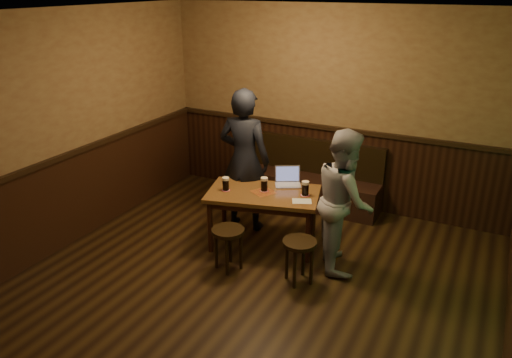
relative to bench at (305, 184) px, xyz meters
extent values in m
cube|color=black|center=(0.30, -2.75, -0.32)|extent=(5.00, 6.00, 0.02)
cube|color=beige|center=(0.30, -2.75, 2.50)|extent=(5.00, 6.00, 0.02)
cube|color=olive|center=(0.30, 0.26, 1.09)|extent=(5.00, 0.02, 2.80)
cube|color=olive|center=(-2.21, -2.75, 1.09)|extent=(0.02, 6.00, 2.80)
cube|color=black|center=(0.30, 0.23, 0.24)|extent=(4.98, 0.04, 1.10)
cube|color=black|center=(-2.18, -2.75, 0.24)|extent=(0.04, 5.98, 1.10)
cube|color=black|center=(0.30, 0.20, 0.82)|extent=(4.98, 0.06, 0.06)
cube|color=black|center=(-2.15, -2.75, 0.82)|extent=(0.06, 5.98, 0.06)
cube|color=black|center=(0.00, -0.04, -0.09)|extent=(2.20, 0.50, 0.45)
cube|color=black|center=(0.00, 0.16, 0.39)|extent=(2.20, 0.10, 0.50)
cube|color=#4F2B16|center=(0.00, -1.39, 0.37)|extent=(1.47, 1.07, 0.05)
cube|color=black|center=(0.00, -1.39, 0.30)|extent=(1.33, 0.93, 0.08)
cube|color=maroon|center=(0.00, -1.39, 0.40)|extent=(0.34, 0.34, 0.00)
cylinder|color=black|center=(-0.49, -1.83, 0.02)|extent=(0.07, 0.07, 0.66)
cylinder|color=black|center=(-0.64, -1.24, 0.02)|extent=(0.07, 0.07, 0.66)
cylinder|color=black|center=(0.64, -1.53, 0.02)|extent=(0.07, 0.07, 0.66)
cylinder|color=black|center=(0.49, -0.95, 0.02)|extent=(0.07, 0.07, 0.66)
cylinder|color=black|center=(-0.11, -2.06, 0.17)|extent=(0.48, 0.48, 0.04)
cylinder|color=black|center=(0.02, -2.01, -0.07)|extent=(0.04, 0.04, 0.48)
cylinder|color=black|center=(-0.16, -1.93, -0.07)|extent=(0.04, 0.04, 0.48)
cylinder|color=black|center=(-0.24, -2.12, -0.07)|extent=(0.04, 0.04, 0.48)
cylinder|color=black|center=(-0.05, -2.19, -0.07)|extent=(0.04, 0.04, 0.48)
cylinder|color=black|center=(0.71, -1.95, 0.17)|extent=(0.39, 0.39, 0.04)
cylinder|color=black|center=(0.85, -1.95, -0.07)|extent=(0.04, 0.04, 0.48)
cylinder|color=black|center=(0.70, -1.81, -0.07)|extent=(0.04, 0.04, 0.48)
cylinder|color=black|center=(0.57, -1.96, -0.07)|extent=(0.04, 0.04, 0.48)
cylinder|color=black|center=(0.71, -2.10, -0.07)|extent=(0.04, 0.04, 0.48)
cylinder|color=#B2153A|center=(-0.43, -1.54, 0.40)|extent=(0.11, 0.11, 0.00)
cylinder|color=silver|center=(-0.43, -1.54, 0.40)|extent=(0.09, 0.09, 0.00)
cylinder|color=black|center=(-0.43, -1.54, 0.47)|extent=(0.08, 0.08, 0.13)
cylinder|color=beige|center=(-0.43, -1.54, 0.55)|extent=(0.08, 0.08, 0.03)
cylinder|color=#B2153A|center=(-0.01, -1.35, 0.40)|extent=(0.11, 0.11, 0.00)
cylinder|color=silver|center=(-0.01, -1.35, 0.40)|extent=(0.09, 0.09, 0.00)
cylinder|color=black|center=(-0.01, -1.35, 0.47)|extent=(0.08, 0.08, 0.13)
cylinder|color=beige|center=(-0.01, -1.35, 0.55)|extent=(0.09, 0.09, 0.03)
cylinder|color=#B2153A|center=(0.48, -1.25, 0.40)|extent=(0.12, 0.12, 0.00)
cylinder|color=silver|center=(0.48, -1.25, 0.40)|extent=(0.10, 0.10, 0.00)
cylinder|color=black|center=(0.48, -1.25, 0.47)|extent=(0.08, 0.08, 0.14)
cylinder|color=beige|center=(0.48, -1.25, 0.56)|extent=(0.09, 0.09, 0.03)
cube|color=silver|center=(0.19, -1.07, 0.40)|extent=(0.38, 0.34, 0.02)
cube|color=#B2B2B7|center=(0.19, -1.07, 0.41)|extent=(0.33, 0.28, 0.00)
cube|color=silver|center=(0.13, -0.98, 0.52)|extent=(0.30, 0.21, 0.20)
cube|color=#505B95|center=(0.14, -0.98, 0.52)|extent=(0.27, 0.18, 0.17)
cube|color=silver|center=(0.51, -1.43, 0.40)|extent=(0.26, 0.23, 0.00)
imported|color=black|center=(-0.44, -1.03, 0.62)|extent=(0.71, 0.50, 1.86)
imported|color=#999A9F|center=(1.00, -1.40, 0.50)|extent=(0.89, 0.97, 1.62)
camera|label=1|loc=(2.39, -6.33, 2.75)|focal=35.00mm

